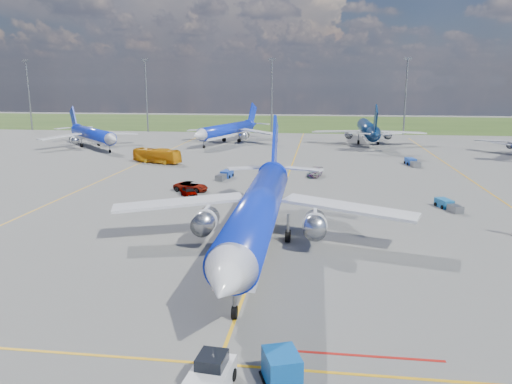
# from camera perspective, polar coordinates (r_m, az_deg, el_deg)

# --- Properties ---
(ground) EXTENTS (400.00, 400.00, 0.00)m
(ground) POSITION_cam_1_polar(r_m,az_deg,el_deg) (48.22, 0.53, -6.63)
(ground) COLOR #5B5B59
(ground) RESTS_ON ground
(grass_strip) EXTENTS (400.00, 80.00, 0.01)m
(grass_strip) POSITION_cam_1_polar(r_m,az_deg,el_deg) (195.93, 5.90, 7.86)
(grass_strip) COLOR #2D4719
(grass_strip) RESTS_ON ground
(taxiway_lines) EXTENTS (60.25, 160.00, 0.02)m
(taxiway_lines) POSITION_cam_1_polar(r_m,az_deg,el_deg) (74.80, 3.23, 0.31)
(taxiway_lines) COLOR gold
(taxiway_lines) RESTS_ON ground
(floodlight_masts) EXTENTS (202.20, 0.50, 22.70)m
(floodlight_masts) POSITION_cam_1_polar(r_m,az_deg,el_deg) (155.31, 9.32, 11.19)
(floodlight_masts) COLOR slate
(floodlight_masts) RESTS_ON ground
(bg_jet_nw) EXTENTS (42.87, 43.21, 9.05)m
(bg_jet_nw) POSITION_cam_1_polar(r_m,az_deg,el_deg) (128.62, -18.09, 4.86)
(bg_jet_nw) COLOR #0E28C4
(bg_jet_nw) RESTS_ON ground
(bg_jet_nnw) EXTENTS (37.10, 42.89, 9.54)m
(bg_jet_nnw) POSITION_cam_1_polar(r_m,az_deg,el_deg) (131.58, -3.29, 5.62)
(bg_jet_nnw) COLOR #0E28C4
(bg_jet_nnw) RESTS_ON ground
(bg_jet_n) EXTENTS (30.53, 39.99, 10.44)m
(bg_jet_n) POSITION_cam_1_polar(r_m,az_deg,el_deg) (134.27, 12.59, 5.48)
(bg_jet_n) COLOR #082045
(bg_jet_n) RESTS_ON ground
(main_airliner) EXTENTS (33.41, 43.58, 11.31)m
(main_airliner) POSITION_cam_1_polar(r_m,az_deg,el_deg) (48.32, 0.29, -6.59)
(main_airliner) COLOR #0E28C4
(main_airliner) RESTS_ON ground
(pushback_tug) EXTENTS (2.34, 5.44, 1.82)m
(pushback_tug) POSITION_cam_1_polar(r_m,az_deg,el_deg) (27.85, -5.31, -20.39)
(pushback_tug) COLOR silver
(pushback_tug) RESTS_ON ground
(uld_container) EXTENTS (2.40, 2.67, 1.76)m
(uld_container) POSITION_cam_1_polar(r_m,az_deg,el_deg) (28.25, 2.96, -19.47)
(uld_container) COLOR #0B4E9F
(uld_container) RESTS_ON ground
(apron_bus) EXTENTS (10.53, 5.76, 2.88)m
(apron_bus) POSITION_cam_1_polar(r_m,az_deg,el_deg) (100.67, -11.26, 4.09)
(apron_bus) COLOR orange
(apron_bus) RESTS_ON ground
(service_car_a) EXTENTS (3.54, 4.43, 1.42)m
(service_car_a) POSITION_cam_1_polar(r_m,az_deg,el_deg) (70.38, -7.69, 0.02)
(service_car_a) COLOR #999999
(service_car_a) RESTS_ON ground
(service_car_b) EXTENTS (5.51, 3.45, 1.42)m
(service_car_b) POSITION_cam_1_polar(r_m,az_deg,el_deg) (73.92, -7.44, 0.63)
(service_car_b) COLOR #999999
(service_car_b) RESTS_ON ground
(service_car_c) EXTENTS (2.87, 5.02, 1.37)m
(service_car_c) POSITION_cam_1_polar(r_m,az_deg,el_deg) (85.23, 6.73, 2.23)
(service_car_c) COLOR #999999
(service_car_c) RESTS_ON ground
(baggage_tug_w) EXTENTS (2.71, 4.99, 1.08)m
(baggage_tug_w) POSITION_cam_1_polar(r_m,az_deg,el_deg) (67.64, 21.08, -1.41)
(baggage_tug_w) COLOR #196199
(baggage_tug_w) RESTS_ON ground
(baggage_tug_c) EXTENTS (2.27, 5.33, 1.16)m
(baggage_tug_c) POSITION_cam_1_polar(r_m,az_deg,el_deg) (83.24, -3.58, 1.94)
(baggage_tug_c) COLOR #1A3FA1
(baggage_tug_c) RESTS_ON ground
(baggage_tug_e) EXTENTS (2.29, 5.70, 1.25)m
(baggage_tug_e) POSITION_cam_1_polar(r_m,az_deg,el_deg) (100.45, 17.42, 3.24)
(baggage_tug_e) COLOR #1B44A4
(baggage_tug_e) RESTS_ON ground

